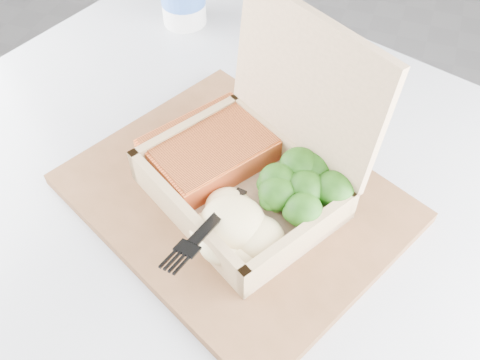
% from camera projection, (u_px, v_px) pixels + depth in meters
% --- Properties ---
extents(floor, '(4.00, 4.00, 0.00)m').
position_uv_depth(floor, '(39.00, 225.00, 1.47)').
color(floor, gray).
rests_on(floor, ground).
extents(cafe_table, '(0.97, 0.97, 0.72)m').
position_uv_depth(cafe_table, '(200.00, 272.00, 0.76)').
color(cafe_table, black).
rests_on(cafe_table, floor).
extents(serving_tray, '(0.43, 0.40, 0.01)m').
position_uv_depth(serving_tray, '(235.00, 198.00, 0.60)').
color(serving_tray, brown).
rests_on(serving_tray, cafe_table).
extents(takeout_container, '(0.26, 0.25, 0.19)m').
position_uv_depth(takeout_container, '(261.00, 156.00, 0.57)').
color(takeout_container, tan).
rests_on(takeout_container, serving_tray).
extents(salmon_fillet, '(0.16, 0.17, 0.03)m').
position_uv_depth(salmon_fillet, '(210.00, 149.00, 0.61)').
color(salmon_fillet, orange).
rests_on(salmon_fillet, takeout_container).
extents(broccoli_pile, '(0.10, 0.10, 0.04)m').
position_uv_depth(broccoli_pile, '(305.00, 193.00, 0.56)').
color(broccoli_pile, '#276616').
rests_on(broccoli_pile, takeout_container).
extents(mashed_potatoes, '(0.11, 0.09, 0.04)m').
position_uv_depth(mashed_potatoes, '(233.00, 222.00, 0.54)').
color(mashed_potatoes, beige).
rests_on(mashed_potatoes, takeout_container).
extents(plastic_fork, '(0.04, 0.15, 0.03)m').
position_uv_depth(plastic_fork, '(228.00, 202.00, 0.53)').
color(plastic_fork, black).
rests_on(plastic_fork, mashed_potatoes).
extents(receipt, '(0.11, 0.16, 0.00)m').
position_uv_depth(receipt, '(310.00, 108.00, 0.71)').
color(receipt, silver).
rests_on(receipt, cafe_table).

